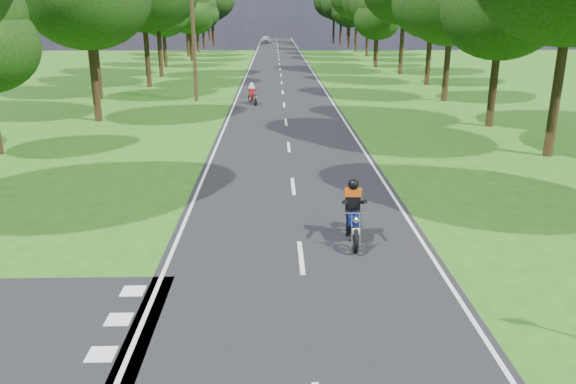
{
  "coord_description": "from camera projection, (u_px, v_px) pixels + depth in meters",
  "views": [
    {
      "loc": [
        -0.64,
        -10.9,
        5.92
      ],
      "look_at": [
        -0.28,
        4.0,
        1.1
      ],
      "focal_mm": 35.0,
      "sensor_mm": 36.0,
      "label": 1
    }
  ],
  "objects": [
    {
      "name": "telegraph_pole",
      "position": [
        194.0,
        40.0,
        37.44
      ],
      "size": [
        1.2,
        0.26,
        8.0
      ],
      "color": "#382616",
      "rests_on": "ground"
    },
    {
      "name": "rider_far_red",
      "position": [
        252.0,
        93.0,
        37.08
      ],
      "size": [
        1.02,
        1.77,
        1.4
      ],
      "primitive_type": null,
      "rotation": [
        0.0,
        0.0,
        0.29
      ],
      "color": "#B6180E",
      "rests_on": "main_road"
    },
    {
      "name": "rider_near_blue",
      "position": [
        353.0,
        211.0,
        14.92
      ],
      "size": [
        0.76,
        2.01,
        1.65
      ],
      "primitive_type": null,
      "rotation": [
        0.0,
        0.0,
        -0.05
      ],
      "color": "navy",
      "rests_on": "main_road"
    },
    {
      "name": "main_road",
      "position": [
        280.0,
        69.0,
        59.76
      ],
      "size": [
        7.0,
        140.0,
        0.02
      ],
      "primitive_type": "cube",
      "color": "black",
      "rests_on": "ground"
    },
    {
      "name": "distant_car",
      "position": [
        266.0,
        39.0,
        108.13
      ],
      "size": [
        1.93,
        4.23,
        1.41
      ],
      "primitive_type": "imported",
      "rotation": [
        0.0,
        0.0,
        -0.07
      ],
      "color": "silver",
      "rests_on": "main_road"
    },
    {
      "name": "road_markings",
      "position": [
        279.0,
        71.0,
        57.97
      ],
      "size": [
        7.4,
        140.0,
        0.01
      ],
      "color": "silver",
      "rests_on": "main_road"
    },
    {
      "name": "ground",
      "position": [
        305.0,
        296.0,
        12.2
      ],
      "size": [
        160.0,
        160.0,
        0.0
      ],
      "primitive_type": "plane",
      "color": "#215A14",
      "rests_on": "ground"
    }
  ]
}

